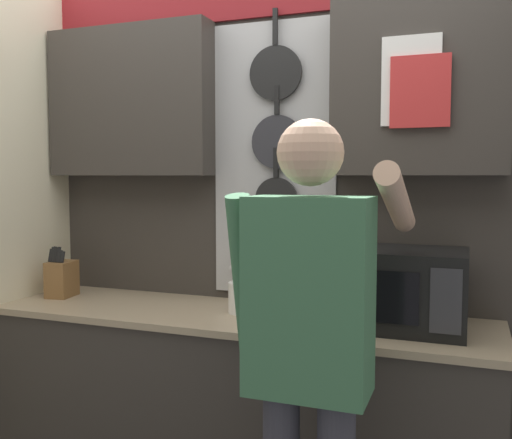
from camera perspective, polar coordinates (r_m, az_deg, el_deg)
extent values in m
cube|color=#38332D|center=(2.71, -1.93, -18.99)|extent=(2.20, 0.56, 0.87)
cube|color=tan|center=(2.56, -1.95, -9.69)|extent=(2.23, 0.59, 0.03)
cube|color=#38332D|center=(2.77, 0.41, -0.47)|extent=(2.80, 0.04, 2.55)
cube|color=#38332D|center=(3.00, -12.46, 11.41)|extent=(0.88, 0.16, 0.74)
cube|color=#38332D|center=(2.53, 15.93, 12.66)|extent=(0.72, 0.16, 0.74)
cube|color=#B2B2B2|center=(2.71, 1.80, 6.00)|extent=(0.60, 0.01, 1.29)
cylinder|color=black|center=(2.72, 1.97, 14.42)|extent=(0.25, 0.02, 0.25)
cube|color=black|center=(2.76, 1.94, 18.71)|extent=(0.02, 0.02, 0.17)
cylinder|color=#2D2D33|center=(2.68, 2.14, 7.77)|extent=(0.25, 0.02, 0.25)
cube|color=black|center=(2.70, 2.11, 11.84)|extent=(0.02, 0.02, 0.13)
cylinder|color=black|center=(2.68, 2.03, 2.01)|extent=(0.21, 0.02, 0.21)
cube|color=black|center=(2.68, 2.00, 5.71)|extent=(0.02, 0.02, 0.14)
cylinder|color=silver|center=(2.78, -2.32, -2.41)|extent=(0.01, 0.01, 0.22)
ellipsoid|color=silver|center=(2.80, -2.31, -4.89)|extent=(0.04, 0.01, 0.03)
cylinder|color=silver|center=(2.74, -0.77, -1.89)|extent=(0.01, 0.01, 0.16)
ellipsoid|color=silver|center=(2.76, -0.77, -3.84)|extent=(0.04, 0.01, 0.04)
cylinder|color=silver|center=(2.72, 0.80, -2.30)|extent=(0.01, 0.01, 0.20)
ellipsoid|color=silver|center=(2.73, 0.80, -4.71)|extent=(0.05, 0.01, 0.05)
cylinder|color=silver|center=(2.69, 2.41, -1.98)|extent=(0.01, 0.01, 0.16)
ellipsoid|color=silver|center=(2.70, 2.40, -4.03)|extent=(0.06, 0.01, 0.05)
cylinder|color=red|center=(2.67, 4.05, -2.25)|extent=(0.01, 0.01, 0.18)
ellipsoid|color=red|center=(2.68, 4.03, -4.42)|extent=(0.04, 0.01, 0.04)
cylinder|color=silver|center=(2.65, 5.71, -2.26)|extent=(0.01, 0.01, 0.17)
ellipsoid|color=silver|center=(2.66, 5.70, -4.50)|extent=(0.06, 0.01, 0.05)
cube|color=white|center=(2.45, 15.24, 13.26)|extent=(0.24, 0.02, 0.36)
cube|color=red|center=(2.42, 16.09, 12.21)|extent=(0.24, 0.02, 0.29)
cube|color=black|center=(2.37, 14.36, -6.70)|extent=(0.50, 0.37, 0.32)
cube|color=black|center=(2.19, 12.38, -7.54)|extent=(0.28, 0.01, 0.20)
cube|color=#333338|center=(2.17, 18.45, -7.78)|extent=(0.11, 0.01, 0.24)
cube|color=brown|center=(3.05, -18.85, -5.65)|extent=(0.13, 0.16, 0.18)
cylinder|color=black|center=(3.03, -19.86, -3.40)|extent=(0.02, 0.03, 0.07)
cylinder|color=black|center=(3.02, -19.68, -3.32)|extent=(0.02, 0.03, 0.08)
cylinder|color=black|center=(3.01, -19.50, -3.31)|extent=(0.02, 0.03, 0.08)
cylinder|color=black|center=(3.00, -19.32, -3.35)|extent=(0.02, 0.03, 0.08)
cylinder|color=black|center=(2.99, -19.13, -3.34)|extent=(0.02, 0.03, 0.08)
cylinder|color=black|center=(2.99, -18.94, -3.52)|extent=(0.02, 0.03, 0.06)
cylinder|color=black|center=(2.98, -18.75, -3.58)|extent=(0.02, 0.03, 0.06)
cylinder|color=white|center=(2.55, -1.38, -7.82)|extent=(0.12, 0.12, 0.14)
cylinder|color=black|center=(2.53, -1.53, -5.16)|extent=(0.02, 0.05, 0.27)
cylinder|color=red|center=(2.53, -1.71, -4.99)|extent=(0.05, 0.03, 0.28)
cylinder|color=silver|center=(2.54, -1.40, -5.55)|extent=(0.04, 0.04, 0.23)
cylinder|color=tan|center=(2.55, -1.54, -6.03)|extent=(0.03, 0.05, 0.18)
cylinder|color=silver|center=(2.55, -1.53, -5.21)|extent=(0.05, 0.02, 0.25)
cylinder|color=tan|center=(2.53, -1.25, -6.13)|extent=(0.05, 0.02, 0.18)
cylinder|color=tan|center=(2.54, -1.27, -5.37)|extent=(0.06, 0.04, 0.25)
cube|color=#3D704C|center=(1.80, 5.35, -7.59)|extent=(0.38, 0.22, 0.62)
sphere|color=#DBAD8E|center=(1.76, 5.46, 6.68)|extent=(0.21, 0.21, 0.21)
cylinder|color=#3D704C|center=(1.89, -1.17, -5.70)|extent=(0.08, 0.20, 0.56)
cylinder|color=#DBAD8E|center=(1.97, 13.89, 1.86)|extent=(0.08, 0.55, 0.26)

